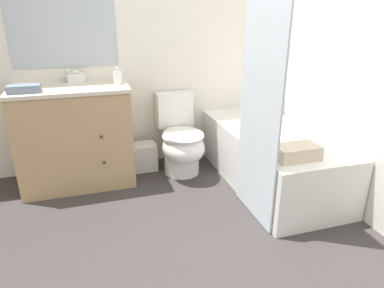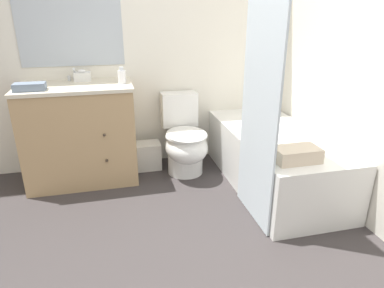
% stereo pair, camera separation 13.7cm
% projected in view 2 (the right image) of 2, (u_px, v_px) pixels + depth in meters
% --- Properties ---
extents(ground_plane, '(14.00, 14.00, 0.00)m').
position_uv_depth(ground_plane, '(210.00, 276.00, 2.06)').
color(ground_plane, '#383333').
extents(wall_back, '(8.00, 0.06, 2.50)m').
position_uv_depth(wall_back, '(157.00, 37.00, 3.25)').
color(wall_back, white).
rests_on(wall_back, ground_plane).
extents(wall_right, '(0.05, 2.80, 2.50)m').
position_uv_depth(wall_right, '(337.00, 43.00, 2.70)').
color(wall_right, white).
rests_on(wall_right, ground_plane).
extents(vanity_cabinet, '(0.97, 0.59, 0.89)m').
position_uv_depth(vanity_cabinet, '(80.00, 133.00, 3.09)').
color(vanity_cabinet, tan).
rests_on(vanity_cabinet, ground_plane).
extents(sink_faucet, '(0.14, 0.12, 0.12)m').
position_uv_depth(sink_faucet, '(75.00, 77.00, 3.10)').
color(sink_faucet, silver).
rests_on(sink_faucet, vanity_cabinet).
extents(toilet, '(0.40, 0.67, 0.74)m').
position_uv_depth(toilet, '(185.00, 142.00, 3.28)').
color(toilet, white).
rests_on(toilet, ground_plane).
extents(bathtub, '(0.74, 1.59, 0.49)m').
position_uv_depth(bathtub, '(273.00, 158.00, 3.07)').
color(bathtub, white).
rests_on(bathtub, ground_plane).
extents(shower_curtain, '(0.01, 0.58, 1.99)m').
position_uv_depth(shower_curtain, '(261.00, 88.00, 2.31)').
color(shower_curtain, silver).
rests_on(shower_curtain, ground_plane).
extents(wastebasket, '(0.24, 0.20, 0.27)m').
position_uv_depth(wastebasket, '(148.00, 155.00, 3.42)').
color(wastebasket, silver).
rests_on(wastebasket, ground_plane).
extents(tissue_box, '(0.15, 0.12, 0.10)m').
position_uv_depth(tissue_box, '(82.00, 76.00, 3.09)').
color(tissue_box, white).
rests_on(tissue_box, vanity_cabinet).
extents(soap_dispenser, '(0.07, 0.07, 0.14)m').
position_uv_depth(soap_dispenser, '(122.00, 76.00, 2.96)').
color(soap_dispenser, silver).
rests_on(soap_dispenser, vanity_cabinet).
extents(hand_towel_folded, '(0.24, 0.13, 0.06)m').
position_uv_depth(hand_towel_folded, '(30.00, 87.00, 2.71)').
color(hand_towel_folded, slate).
rests_on(hand_towel_folded, vanity_cabinet).
extents(bath_towel_folded, '(0.32, 0.19, 0.10)m').
position_uv_depth(bath_towel_folded, '(296.00, 154.00, 2.40)').
color(bath_towel_folded, beige).
rests_on(bath_towel_folded, bathtub).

